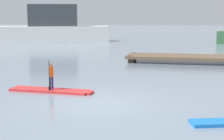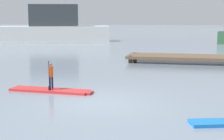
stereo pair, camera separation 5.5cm
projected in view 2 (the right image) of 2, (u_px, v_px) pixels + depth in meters
ground_plane at (100, 102)px, 12.56m from camera, size 240.00×240.00×0.00m
paddleboard_near at (51, 90)px, 14.36m from camera, size 3.54×0.95×0.10m
paddler_child_solo at (51, 74)px, 14.25m from camera, size 0.20×0.39×1.19m
fishing_boat_white_large at (55, 28)px, 43.33m from camera, size 14.01×7.42×13.07m
floating_dock at (218, 58)px, 23.07m from camera, size 12.00×2.68×0.46m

